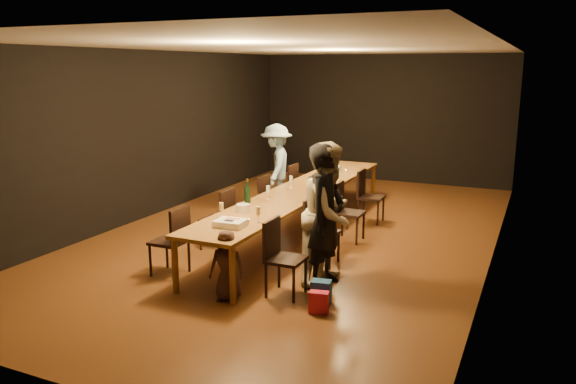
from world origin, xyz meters
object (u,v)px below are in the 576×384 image
at_px(chair_left_3, 284,188).
at_px(child, 227,265).
at_px(ice_bucket, 323,173).
at_px(chair_right_3, 371,196).
at_px(woman_tan, 329,213).
at_px(woman_birthday, 325,216).
at_px(table, 300,193).
at_px(plate_stack, 243,208).
at_px(chair_right_1, 322,232).
at_px(chair_right_2, 350,212).
at_px(chair_left_1, 217,219).
at_px(birthday_cake, 230,223).
at_px(champagne_bottle, 247,191).
at_px(man_blue, 276,166).
at_px(chair_left_2, 254,202).
at_px(chair_left_0, 169,241).
at_px(chair_right_0, 286,258).

bearing_deg(chair_left_3, child, -164.35).
bearing_deg(chair_left_3, ice_bucket, -105.89).
bearing_deg(chair_right_3, woman_tan, 5.77).
bearing_deg(woman_birthday, child, 140.88).
xyz_separation_m(table, woman_birthday, (1.15, -1.88, 0.20)).
distance_m(table, plate_stack, 1.65).
relative_size(chair_right_1, chair_right_2, 1.00).
xyz_separation_m(chair_left_1, child, (1.12, -1.61, -0.04)).
distance_m(chair_left_3, birthday_cake, 3.67).
bearing_deg(champagne_bottle, man_blue, 106.81).
relative_size(chair_right_3, chair_left_1, 1.00).
bearing_deg(chair_left_2, chair_right_3, -54.78).
height_order(table, chair_left_2, chair_left_2).
distance_m(chair_left_1, woman_tan, 2.13).
bearing_deg(child, chair_left_0, 148.60).
xyz_separation_m(chair_left_0, chair_left_3, (0.00, 3.60, 0.00)).
bearing_deg(table, chair_left_1, -125.31).
height_order(chair_right_1, chair_left_0, same).
bearing_deg(plate_stack, chair_right_2, 58.58).
xyz_separation_m(chair_left_3, man_blue, (-0.30, 0.30, 0.35)).
bearing_deg(man_blue, woman_birthday, 14.64).
xyz_separation_m(child, birthday_cake, (-0.22, 0.47, 0.37)).
distance_m(chair_right_1, chair_right_2, 1.20).
bearing_deg(chair_right_1, table, -144.69).
relative_size(chair_right_3, champagne_bottle, 2.57).
height_order(chair_left_2, child, chair_left_2).
relative_size(child, champagne_bottle, 2.35).
bearing_deg(child, ice_bucket, 82.16).
bearing_deg(chair_right_0, chair_right_1, 180.00).
height_order(table, child, child).
xyz_separation_m(woman_tan, man_blue, (-2.30, 3.27, -0.09)).
distance_m(chair_left_3, man_blue, 0.55).
height_order(chair_left_1, champagne_bottle, champagne_bottle).
height_order(chair_right_3, chair_left_2, same).
height_order(table, chair_right_0, chair_right_0).
bearing_deg(chair_right_2, child, -11.62).
distance_m(woman_birthday, woman_tan, 0.11).
bearing_deg(chair_left_1, chair_right_1, -90.00).
bearing_deg(chair_right_0, woman_birthday, 149.93).
height_order(chair_right_0, chair_right_1, same).
bearing_deg(man_blue, birthday_cake, -2.14).
xyz_separation_m(chair_right_0, chair_right_1, (0.00, 1.20, 0.00)).
relative_size(chair_right_3, chair_left_0, 1.00).
height_order(chair_right_1, birthday_cake, chair_right_1).
relative_size(chair_left_1, plate_stack, 4.87).
xyz_separation_m(chair_right_0, woman_tan, (0.30, 0.63, 0.44)).
distance_m(chair_left_2, champagne_bottle, 1.33).
height_order(child, plate_stack, plate_stack).
relative_size(chair_right_1, man_blue, 0.57).
relative_size(chair_right_3, chair_left_2, 1.00).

